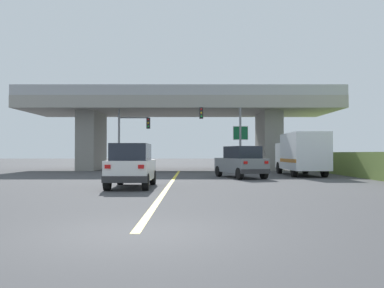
{
  "coord_description": "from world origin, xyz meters",
  "views": [
    {
      "loc": [
        1.13,
        -8.14,
        1.59
      ],
      "look_at": [
        1.09,
        19.5,
        2.2
      ],
      "focal_mm": 38.67,
      "sensor_mm": 36.0,
      "label": 1
    }
  ],
  "objects_px": {
    "box_truck": "(302,153)",
    "highway_sign": "(241,138)",
    "traffic_signal_farside": "(130,132)",
    "suv_lead": "(132,166)",
    "traffic_signal_nearside": "(227,126)",
    "suv_crossing": "(241,162)"
  },
  "relations": [
    {
      "from": "box_truck",
      "to": "highway_sign",
      "type": "bearing_deg",
      "value": 115.15
    },
    {
      "from": "box_truck",
      "to": "traffic_signal_farside",
      "type": "xyz_separation_m",
      "value": [
        -13.14,
        6.62,
        1.83
      ]
    },
    {
      "from": "suv_lead",
      "to": "traffic_signal_farside",
      "type": "height_order",
      "value": "traffic_signal_farside"
    },
    {
      "from": "suv_lead",
      "to": "highway_sign",
      "type": "height_order",
      "value": "highway_sign"
    },
    {
      "from": "traffic_signal_nearside",
      "to": "traffic_signal_farside",
      "type": "height_order",
      "value": "traffic_signal_nearside"
    },
    {
      "from": "highway_sign",
      "to": "traffic_signal_nearside",
      "type": "bearing_deg",
      "value": -129.77
    },
    {
      "from": "highway_sign",
      "to": "box_truck",
      "type": "bearing_deg",
      "value": -64.85
    },
    {
      "from": "suv_lead",
      "to": "traffic_signal_farside",
      "type": "xyz_separation_m",
      "value": [
        -2.63,
        16.71,
        2.39
      ]
    },
    {
      "from": "suv_lead",
      "to": "traffic_signal_nearside",
      "type": "bearing_deg",
      "value": 70.07
    },
    {
      "from": "traffic_signal_farside",
      "to": "highway_sign",
      "type": "relative_size",
      "value": 1.33
    },
    {
      "from": "traffic_signal_farside",
      "to": "traffic_signal_nearside",
      "type": "bearing_deg",
      "value": -6.42
    },
    {
      "from": "suv_lead",
      "to": "highway_sign",
      "type": "relative_size",
      "value": 1.06
    },
    {
      "from": "suv_crossing",
      "to": "highway_sign",
      "type": "height_order",
      "value": "highway_sign"
    },
    {
      "from": "suv_crossing",
      "to": "box_truck",
      "type": "xyz_separation_m",
      "value": [
        4.59,
        2.67,
        0.56
      ]
    },
    {
      "from": "suv_crossing",
      "to": "box_truck",
      "type": "relative_size",
      "value": 0.72
    },
    {
      "from": "box_truck",
      "to": "traffic_signal_farside",
      "type": "relative_size",
      "value": 1.25
    },
    {
      "from": "traffic_signal_nearside",
      "to": "traffic_signal_farside",
      "type": "relative_size",
      "value": 1.09
    },
    {
      "from": "suv_crossing",
      "to": "traffic_signal_nearside",
      "type": "height_order",
      "value": "traffic_signal_nearside"
    },
    {
      "from": "suv_crossing",
      "to": "highway_sign",
      "type": "distance_m",
      "value": 10.23
    },
    {
      "from": "suv_crossing",
      "to": "highway_sign",
      "type": "relative_size",
      "value": 1.2
    },
    {
      "from": "suv_crossing",
      "to": "traffic_signal_nearside",
      "type": "distance_m",
      "value": 8.83
    },
    {
      "from": "suv_lead",
      "to": "traffic_signal_nearside",
      "type": "height_order",
      "value": "traffic_signal_nearside"
    }
  ]
}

